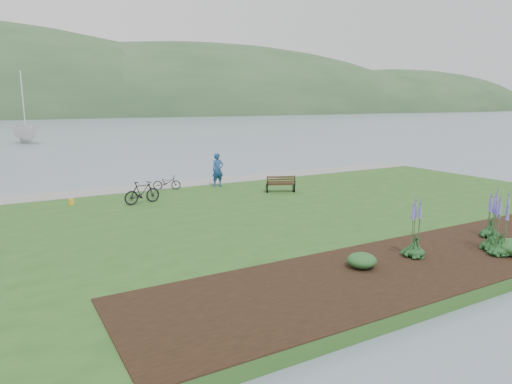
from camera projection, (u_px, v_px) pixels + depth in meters
ground at (254, 212)px, 22.39m from camera, size 600.00×600.00×0.00m
lawn at (276, 217)px, 20.65m from camera, size 34.00×20.00×0.40m
shoreline_path at (199, 182)px, 28.18m from camera, size 34.00×2.20×0.03m
garden_bed at (473, 249)px, 15.42m from camera, size 24.00×4.40×0.04m
far_hillside at (83, 116)px, 176.92m from camera, size 580.00×80.00×38.00m
park_bench at (281, 184)px, 25.11m from camera, size 1.68×1.21×0.97m
person at (218, 167)px, 26.69m from camera, size 0.84×0.58×2.31m
bicycle_a at (167, 183)px, 25.86m from camera, size 1.09×1.64×0.81m
bicycle_b at (142, 193)px, 22.25m from camera, size 0.87×1.91×1.11m
sailboat at (27, 143)px, 59.62m from camera, size 13.31×13.47×29.39m
pannier at (71, 202)px, 22.02m from camera, size 0.20×0.29×0.30m
echium_0 at (502, 227)px, 14.56m from camera, size 0.62×0.62×2.26m
echium_1 at (492, 218)px, 16.52m from camera, size 0.62×0.62×1.96m
echium_4 at (417, 228)px, 14.39m from camera, size 0.62×0.62×2.33m
echium_5 at (494, 225)px, 15.09m from camera, size 0.62×0.62×2.15m
shrub_0 at (362, 260)px, 13.58m from camera, size 0.88×0.88×0.44m
shrub_1 at (512, 247)px, 14.74m from camera, size 1.02×1.02×0.51m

